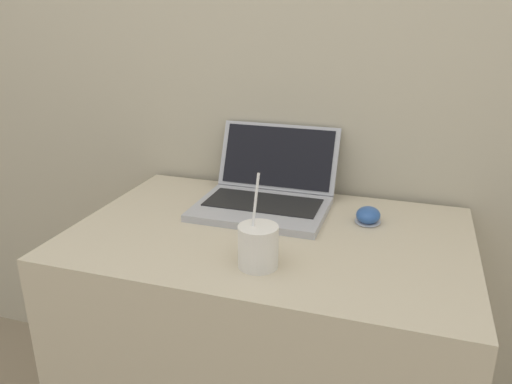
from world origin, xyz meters
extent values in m
cube|color=#BCB299|center=(0.00, 0.69, 1.25)|extent=(7.00, 0.04, 2.50)
cube|color=beige|center=(0.00, 0.33, 0.39)|extent=(1.01, 0.65, 0.77)
cube|color=#ADADB2|center=(-0.06, 0.44, 0.78)|extent=(0.36, 0.27, 0.02)
cube|color=black|center=(-0.06, 0.46, 0.79)|extent=(0.32, 0.15, 0.00)
cube|color=#ADADB2|center=(-0.06, 0.62, 0.88)|extent=(0.36, 0.09, 0.19)
cube|color=black|center=(-0.06, 0.61, 0.88)|extent=(0.33, 0.08, 0.17)
cylinder|color=silver|center=(0.03, 0.14, 0.82)|extent=(0.09, 0.09, 0.10)
cylinder|color=black|center=(0.03, 0.14, 0.86)|extent=(0.08, 0.08, 0.01)
cylinder|color=white|center=(0.02, 0.15, 0.89)|extent=(0.02, 0.03, 0.18)
ellipsoid|color=#B2B2B7|center=(0.23, 0.47, 0.77)|extent=(0.07, 0.08, 0.01)
ellipsoid|color=#2D569E|center=(0.23, 0.47, 0.79)|extent=(0.06, 0.08, 0.04)
camera|label=1|loc=(0.33, -0.79, 1.31)|focal=35.00mm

